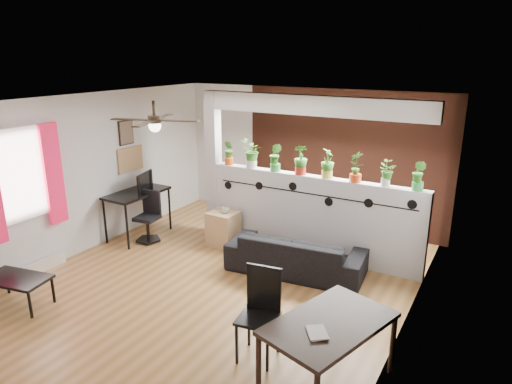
% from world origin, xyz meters
% --- Properties ---
extents(room_shell, '(6.30, 7.10, 2.90)m').
position_xyz_m(room_shell, '(0.00, 0.00, 1.30)').
color(room_shell, brown).
rests_on(room_shell, ground).
extents(partition_wall, '(3.60, 0.18, 1.35)m').
position_xyz_m(partition_wall, '(0.80, 1.50, 0.68)').
color(partition_wall, '#BCBCC1').
rests_on(partition_wall, ground).
extents(ceiling_header, '(3.60, 0.18, 0.30)m').
position_xyz_m(ceiling_header, '(0.80, 1.50, 2.45)').
color(ceiling_header, silver).
rests_on(ceiling_header, room_shell).
extents(pier_column, '(0.22, 0.20, 2.60)m').
position_xyz_m(pier_column, '(-1.11, 1.50, 1.30)').
color(pier_column, '#BCBCC1').
rests_on(pier_column, ground).
extents(brick_panel, '(3.90, 0.05, 2.60)m').
position_xyz_m(brick_panel, '(0.80, 2.97, 1.30)').
color(brick_panel, '#A54930').
rests_on(brick_panel, ground).
extents(vine_decal, '(3.31, 0.01, 0.30)m').
position_xyz_m(vine_decal, '(0.80, 1.40, 1.08)').
color(vine_decal, black).
rests_on(vine_decal, partition_wall).
extents(window_assembly, '(0.09, 1.30, 1.55)m').
position_xyz_m(window_assembly, '(-2.56, -1.20, 1.51)').
color(window_assembly, white).
rests_on(window_assembly, room_shell).
extents(baseboard_heater, '(0.08, 1.00, 0.18)m').
position_xyz_m(baseboard_heater, '(-2.54, -1.20, 0.09)').
color(baseboard_heater, silver).
rests_on(baseboard_heater, ground).
extents(corkboard, '(0.03, 0.60, 0.45)m').
position_xyz_m(corkboard, '(-2.58, 0.95, 1.35)').
color(corkboard, '#926D46').
rests_on(corkboard, room_shell).
extents(framed_art, '(0.03, 0.34, 0.44)m').
position_xyz_m(framed_art, '(-2.58, 0.90, 1.85)').
color(framed_art, '#8C7259').
rests_on(framed_art, room_shell).
extents(ceiling_fan, '(1.19, 1.19, 0.43)m').
position_xyz_m(ceiling_fan, '(-0.80, -0.30, 2.31)').
color(ceiling_fan, black).
rests_on(ceiling_fan, room_shell).
extents(potted_plant_0, '(0.28, 0.27, 0.42)m').
position_xyz_m(potted_plant_0, '(-0.78, 1.50, 1.57)').
color(potted_plant_0, '#D74D19').
rests_on(potted_plant_0, partition_wall).
extents(potted_plant_1, '(0.22, 0.27, 0.48)m').
position_xyz_m(potted_plant_1, '(-0.33, 1.50, 1.60)').
color(potted_plant_1, silver).
rests_on(potted_plant_1, partition_wall).
extents(potted_plant_2, '(0.27, 0.23, 0.46)m').
position_xyz_m(potted_plant_2, '(0.12, 1.50, 1.59)').
color(potted_plant_2, green).
rests_on(potted_plant_2, partition_wall).
extents(potted_plant_3, '(0.32, 0.30, 0.48)m').
position_xyz_m(potted_plant_3, '(0.57, 1.50, 1.60)').
color(potted_plant_3, '#AE281B').
rests_on(potted_plant_3, partition_wall).
extents(potted_plant_4, '(0.27, 0.30, 0.46)m').
position_xyz_m(potted_plant_4, '(1.03, 1.50, 1.59)').
color(potted_plant_4, '#E7CF51').
rests_on(potted_plant_4, partition_wall).
extents(potted_plant_5, '(0.32, 0.32, 0.47)m').
position_xyz_m(potted_plant_5, '(1.48, 1.50, 1.60)').
color(potted_plant_5, '#DC4519').
rests_on(potted_plant_5, partition_wall).
extents(potted_plant_6, '(0.22, 0.20, 0.38)m').
position_xyz_m(potted_plant_6, '(1.93, 1.50, 1.55)').
color(potted_plant_6, white).
rests_on(potted_plant_6, partition_wall).
extents(potted_plant_7, '(0.27, 0.25, 0.44)m').
position_xyz_m(potted_plant_7, '(2.38, 1.50, 1.58)').
color(potted_plant_7, green).
rests_on(potted_plant_7, partition_wall).
extents(sofa, '(2.03, 0.98, 0.57)m').
position_xyz_m(sofa, '(0.85, 0.80, 0.29)').
color(sofa, black).
rests_on(sofa, ground).
extents(cube_shelf, '(0.50, 0.45, 0.59)m').
position_xyz_m(cube_shelf, '(-0.69, 1.14, 0.30)').
color(cube_shelf, tan).
rests_on(cube_shelf, ground).
extents(cup, '(0.15, 0.15, 0.10)m').
position_xyz_m(cup, '(-0.64, 1.14, 0.64)').
color(cup, gray).
rests_on(cup, cube_shelf).
extents(computer_desk, '(0.62, 1.17, 0.84)m').
position_xyz_m(computer_desk, '(-2.24, 0.71, 0.76)').
color(computer_desk, black).
rests_on(computer_desk, ground).
extents(monitor, '(0.32, 0.14, 0.18)m').
position_xyz_m(monitor, '(-2.24, 0.86, 0.93)').
color(monitor, black).
rests_on(monitor, computer_desk).
extents(office_chair, '(0.46, 0.46, 0.89)m').
position_xyz_m(office_chair, '(-1.93, 0.64, 0.39)').
color(office_chair, black).
rests_on(office_chair, ground).
extents(dining_table, '(1.14, 1.48, 0.71)m').
position_xyz_m(dining_table, '(2.16, -1.28, 0.64)').
color(dining_table, black).
rests_on(dining_table, ground).
extents(book, '(0.28, 0.30, 0.02)m').
position_xyz_m(book, '(2.06, -1.58, 0.72)').
color(book, gray).
rests_on(book, dining_table).
extents(folding_chair, '(0.47, 0.47, 1.02)m').
position_xyz_m(folding_chair, '(1.34, -1.18, 0.60)').
color(folding_chair, black).
rests_on(folding_chair, ground).
extents(coffee_table, '(0.94, 0.64, 0.40)m').
position_xyz_m(coffee_table, '(-1.93, -1.88, 0.36)').
color(coffee_table, black).
rests_on(coffee_table, ground).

